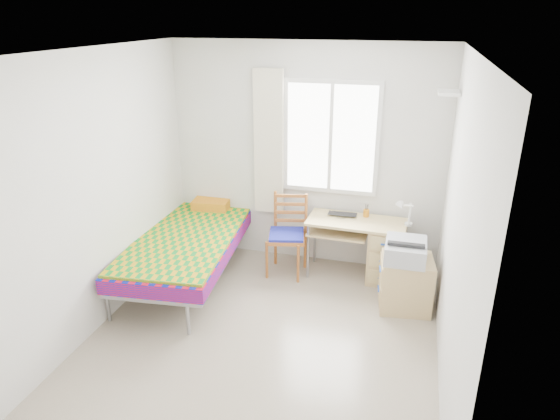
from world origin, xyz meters
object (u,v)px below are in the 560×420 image
object	(u,v)px
desk	(380,248)
cabinet	(405,283)
chair	(288,230)
bed	(192,238)
printer	(405,250)

from	to	relation	value
desk	cabinet	bearing A→B (deg)	-58.82
chair	cabinet	world-z (taller)	chair
bed	desk	distance (m)	2.15
cabinet	desk	bearing A→B (deg)	112.43
bed	cabinet	bearing A→B (deg)	-6.78
chair	cabinet	bearing A→B (deg)	-30.73
desk	printer	bearing A→B (deg)	-62.02
desk	cabinet	size ratio (longest dim) A/B	1.97
bed	printer	bearing A→B (deg)	-7.12
bed	cabinet	size ratio (longest dim) A/B	4.12
bed	cabinet	xyz separation A→B (m)	(2.39, -0.06, -0.19)
chair	bed	bearing A→B (deg)	-172.52
chair	cabinet	size ratio (longest dim) A/B	1.68
desk	printer	distance (m)	0.69
chair	desk	bearing A→B (deg)	-6.92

